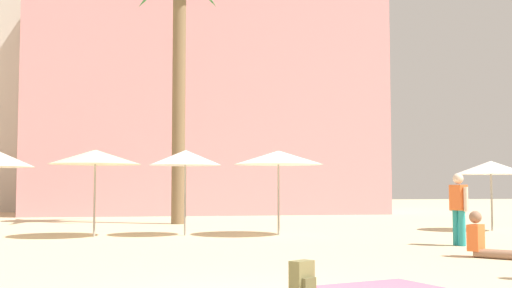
# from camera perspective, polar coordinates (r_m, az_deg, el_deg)

# --- Properties ---
(hotel_pink) EXTENTS (17.51, 8.56, 12.54)m
(hotel_pink) POSITION_cam_1_polar(r_m,az_deg,el_deg) (34.65, -4.54, 4.35)
(hotel_pink) COLOR pink
(hotel_pink) RESTS_ON ground
(cafe_umbrella_1) EXTENTS (2.02, 2.02, 2.37)m
(cafe_umbrella_1) POSITION_cam_1_polar(r_m,az_deg,el_deg) (18.07, -6.26, -1.23)
(cafe_umbrella_1) COLOR gray
(cafe_umbrella_1) RESTS_ON ground
(cafe_umbrella_3) EXTENTS (2.20, 2.20, 2.15)m
(cafe_umbrella_3) POSITION_cam_1_polar(r_m,az_deg,el_deg) (21.25, 20.08, -1.98)
(cafe_umbrella_3) COLOR gray
(cafe_umbrella_3) RESTS_ON ground
(cafe_umbrella_4) EXTENTS (2.51, 2.51, 2.37)m
(cafe_umbrella_4) POSITION_cam_1_polar(r_m,az_deg,el_deg) (18.10, 2.00, -1.22)
(cafe_umbrella_4) COLOR gray
(cafe_umbrella_4) RESTS_ON ground
(cafe_umbrella_5) EXTENTS (2.48, 2.48, 2.36)m
(cafe_umbrella_5) POSITION_cam_1_polar(r_m,az_deg,el_deg) (18.04, -14.05, -1.13)
(cafe_umbrella_5) COLOR gray
(cafe_umbrella_5) RESTS_ON ground
(beach_towel) EXTENTS (1.77, 1.42, 0.01)m
(beach_towel) POSITION_cam_1_polar(r_m,az_deg,el_deg) (8.91, 10.80, -12.39)
(beach_towel) COLOR #EF6684
(beach_towel) RESTS_ON ground
(backpack) EXTENTS (0.35, 0.34, 0.42)m
(backpack) POSITION_cam_1_polar(r_m,az_deg,el_deg) (8.26, 4.14, -11.77)
(backpack) COLOR olive
(backpack) RESTS_ON ground
(person_mid_left) EXTENTS (0.88, 0.92, 0.89)m
(person_mid_left) POSITION_cam_1_polar(r_m,az_deg,el_deg) (13.16, 19.56, -8.12)
(person_mid_left) COLOR #936B51
(person_mid_left) RESTS_ON ground
(person_far_left) EXTENTS (0.29, 0.61, 1.66)m
(person_far_left) POSITION_cam_1_polar(r_m,az_deg,el_deg) (15.58, 17.51, -5.27)
(person_far_left) COLOR teal
(person_far_left) RESTS_ON ground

